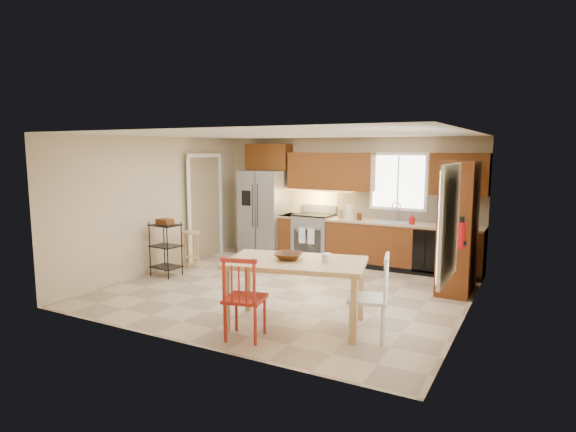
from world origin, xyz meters
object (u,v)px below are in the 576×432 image
at_px(chair_white, 368,297).
at_px(table_jar, 327,260).
at_px(bar_stool, 192,249).
at_px(utility_cart, 166,249).
at_px(refrigerator, 264,213).
at_px(range_stove, 314,237).
at_px(pantry, 458,227).
at_px(dining_table, 296,294).
at_px(soap_bottle, 412,219).
at_px(table_bowl, 288,260).
at_px(fire_extinguisher, 461,235).
at_px(chair_red, 245,297).

relative_size(chair_white, table_jar, 6.15).
bearing_deg(bar_stool, table_jar, -14.57).
bearing_deg(utility_cart, bar_stool, 93.89).
relative_size(table_jar, utility_cart, 0.17).
xyz_separation_m(refrigerator, bar_stool, (-0.63, -1.67, -0.56)).
height_order(refrigerator, table_jar, refrigerator).
relative_size(range_stove, bar_stool, 1.31).
relative_size(pantry, table_jar, 12.60).
bearing_deg(dining_table, soap_bottle, 65.98).
xyz_separation_m(refrigerator, table_bowl, (2.45, -3.48, -0.05)).
bearing_deg(range_stove, pantry, -18.29).
xyz_separation_m(refrigerator, utility_cart, (-0.64, -2.38, -0.42)).
height_order(soap_bottle, dining_table, soap_bottle).
relative_size(soap_bottle, pantry, 0.09).
height_order(dining_table, bar_stool, dining_table).
bearing_deg(pantry, refrigerator, 167.38).
bearing_deg(soap_bottle, fire_extinguisher, -59.47).
distance_m(refrigerator, table_bowl, 4.26).
relative_size(refrigerator, soap_bottle, 9.53).
bearing_deg(table_jar, pantry, 64.14).
bearing_deg(range_stove, fire_extinguisher, -32.62).
distance_m(refrigerator, chair_red, 4.71).
relative_size(table_bowl, bar_stool, 0.50).
xyz_separation_m(range_stove, dining_table, (1.41, -3.54, -0.03)).
height_order(refrigerator, fire_extinguisher, refrigerator).
xyz_separation_m(table_bowl, bar_stool, (-3.08, 1.81, -0.51)).
bearing_deg(chair_red, chair_white, 14.44).
height_order(range_stove, table_bowl, range_stove).
xyz_separation_m(dining_table, table_bowl, (-0.11, 0.00, 0.44)).
height_order(soap_bottle, bar_stool, soap_bottle).
relative_size(pantry, table_bowl, 5.94).
bearing_deg(bar_stool, dining_table, -18.67).
xyz_separation_m(range_stove, pantry, (2.98, -0.99, 0.59)).
distance_m(chair_white, utility_cart, 4.28).
bearing_deg(utility_cart, pantry, 21.54).
bearing_deg(pantry, chair_red, -120.89).
xyz_separation_m(soap_bottle, utility_cart, (-3.82, -2.35, -0.51)).
bearing_deg(table_jar, table_bowl, -167.47).
xyz_separation_m(soap_bottle, pantry, (0.95, -0.90, 0.05)).
height_order(range_stove, chair_white, chair_white).
bearing_deg(refrigerator, fire_extinguisher, -24.52).
bearing_deg(refrigerator, pantry, -12.62).
bearing_deg(soap_bottle, table_bowl, -101.90).
height_order(range_stove, utility_cart, utility_cart).
relative_size(dining_table, chair_red, 1.70).
relative_size(refrigerator, fire_extinguisher, 5.06).
height_order(fire_extinguisher, chair_red, fire_extinguisher).
bearing_deg(table_jar, bar_stool, 154.56).
distance_m(soap_bottle, chair_white, 3.46).
xyz_separation_m(dining_table, chair_white, (0.95, 0.05, 0.09)).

